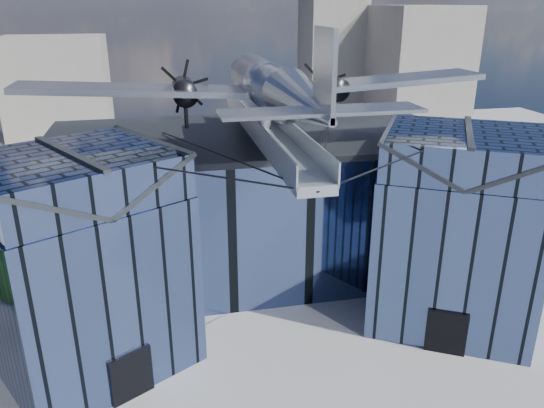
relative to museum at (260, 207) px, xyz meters
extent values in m
plane|color=gray|center=(0.00, -5.82, -5.54)|extent=(120.00, 120.00, 0.00)
cube|color=#3E507F|center=(0.00, 3.18, -0.79)|extent=(28.00, 14.00, 9.50)
cube|color=#24272B|center=(0.00, 3.18, 4.16)|extent=(28.00, 14.00, 0.40)
cube|color=#3E507F|center=(-10.50, -6.82, -0.79)|extent=(11.79, 11.43, 9.50)
cube|color=#3E507F|center=(-10.50, -6.82, 5.06)|extent=(11.56, 11.20, 2.20)
cube|color=#24272B|center=(-12.45, -7.94, 5.06)|extent=(7.98, 9.23, 2.40)
cube|color=#24272B|center=(-8.55, -5.69, 5.06)|extent=(7.98, 9.23, 2.40)
cube|color=#24272B|center=(-10.50, -6.82, 6.21)|extent=(4.30, 7.10, 0.18)
cube|color=black|center=(-8.48, -10.33, -4.24)|extent=(2.03, 1.32, 2.60)
cube|color=black|center=(-6.60, -4.57, -0.79)|extent=(0.34, 0.34, 9.50)
cube|color=#3E507F|center=(10.50, -6.82, -0.79)|extent=(11.79, 11.43, 9.50)
cube|color=#3E507F|center=(10.50, -6.82, 5.06)|extent=(11.56, 11.20, 2.20)
cube|color=#24272B|center=(8.55, -5.69, 5.06)|extent=(7.98, 9.23, 2.40)
cube|color=#24272B|center=(12.45, -7.94, 5.06)|extent=(7.98, 9.23, 2.40)
cube|color=#24272B|center=(10.50, -6.82, 6.21)|extent=(4.30, 7.10, 0.18)
cube|color=black|center=(8.48, -10.33, -4.24)|extent=(2.03, 1.32, 2.60)
cube|color=black|center=(6.60, -4.57, -0.79)|extent=(0.34, 0.34, 9.50)
cube|color=#A0A7AE|center=(0.00, -2.32, 5.56)|extent=(1.80, 21.00, 0.50)
cube|color=#A0A7AE|center=(-0.90, -2.32, 6.21)|extent=(0.08, 21.00, 1.10)
cube|color=#A0A7AE|center=(0.90, -2.32, 6.21)|extent=(0.08, 21.00, 1.10)
cylinder|color=#A0A7AE|center=(0.00, 7.18, 4.89)|extent=(0.44, 0.44, 1.35)
cylinder|color=#A0A7AE|center=(0.00, 1.18, 4.89)|extent=(0.44, 0.44, 1.35)
cylinder|color=#A0A7AE|center=(0.00, -2.82, 4.89)|extent=(0.44, 0.44, 1.35)
cylinder|color=#A0A7AE|center=(0.00, -1.82, 6.51)|extent=(0.70, 0.70, 1.40)
cylinder|color=black|center=(-5.25, -9.82, 5.86)|extent=(10.55, 6.08, 0.69)
cylinder|color=black|center=(5.25, -9.82, 5.86)|extent=(10.55, 6.08, 0.69)
cylinder|color=black|center=(-3.00, -4.32, 5.01)|extent=(6.09, 17.04, 1.19)
cylinder|color=black|center=(3.00, -4.32, 5.01)|extent=(6.09, 17.04, 1.19)
cylinder|color=#9FA4AC|center=(0.00, -1.82, 8.46)|extent=(2.50, 11.00, 2.50)
sphere|color=#9FA4AC|center=(0.00, 3.68, 8.46)|extent=(2.50, 2.50, 2.50)
cube|color=black|center=(0.00, 2.68, 9.15)|extent=(1.60, 1.40, 0.50)
cone|color=#9FA4AC|center=(0.00, -10.82, 8.76)|extent=(2.50, 7.00, 2.50)
cube|color=#9FA4AC|center=(0.00, -13.12, 10.36)|extent=(0.18, 2.40, 3.40)
cube|color=#9FA4AC|center=(0.00, -13.02, 8.96)|extent=(8.00, 1.80, 0.14)
cube|color=#9FA4AC|center=(-7.00, -0.82, 8.16)|extent=(14.00, 3.20, 1.08)
cylinder|color=black|center=(-4.60, -0.22, 7.91)|extent=(1.44, 3.20, 1.44)
cone|color=black|center=(-4.60, 1.58, 7.91)|extent=(0.70, 0.70, 0.70)
cube|color=black|center=(-4.60, 1.73, 7.91)|extent=(1.05, 0.06, 3.33)
cube|color=black|center=(-4.60, 1.73, 7.91)|extent=(2.53, 0.06, 2.53)
cube|color=black|center=(-4.60, 1.73, 7.91)|extent=(3.33, 0.06, 1.05)
cylinder|color=black|center=(-4.60, -0.82, 6.69)|extent=(0.24, 0.24, 1.75)
cube|color=#9FA4AC|center=(7.00, -0.82, 8.16)|extent=(14.00, 3.20, 1.08)
cylinder|color=black|center=(4.60, -0.22, 7.91)|extent=(1.44, 3.20, 1.44)
cone|color=black|center=(4.60, 1.58, 7.91)|extent=(0.70, 0.70, 0.70)
cube|color=black|center=(4.60, 1.73, 7.91)|extent=(1.05, 0.06, 3.33)
cube|color=black|center=(4.60, 1.73, 7.91)|extent=(2.53, 0.06, 2.53)
cube|color=black|center=(4.60, 1.73, 7.91)|extent=(3.33, 0.06, 1.05)
cylinder|color=black|center=(4.60, -0.82, 6.69)|extent=(0.24, 0.24, 1.75)
cube|color=gray|center=(32.00, 42.18, 3.46)|extent=(12.00, 14.00, 18.00)
cube|color=gray|center=(-20.00, 49.18, 1.46)|extent=(14.00, 10.00, 14.00)
cube|color=gray|center=(22.00, 52.18, 7.46)|extent=(9.00, 9.00, 26.00)
cylinder|color=#352015|center=(21.78, -1.03, -4.25)|extent=(0.45, 0.45, 2.58)
camera|label=1|loc=(-6.24, -32.57, 12.91)|focal=35.00mm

